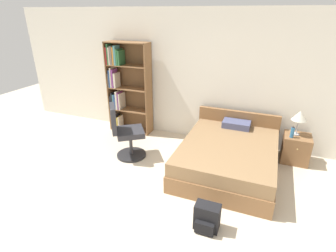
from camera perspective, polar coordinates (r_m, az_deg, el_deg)
wall_back at (r=5.32m, az=8.59°, el=10.26°), size 9.00×0.06×2.60m
bookshelf at (r=5.84m, az=-9.58°, el=8.40°), size 0.94×0.34×1.95m
bed at (r=4.61m, az=13.05°, el=-6.21°), size 1.53×1.97×0.76m
office_chair at (r=4.82m, az=-9.27°, el=-1.66°), size 0.72×0.70×1.02m
nightstand at (r=5.25m, az=26.03°, el=-4.41°), size 0.45×0.46×0.50m
table_lamp at (r=5.05m, az=26.75°, el=1.92°), size 0.26×0.26×0.45m
water_bottle at (r=5.00m, az=25.44°, el=-1.25°), size 0.06×0.06×0.20m
backpack_black at (r=3.47m, az=8.45°, el=-19.16°), size 0.31×0.25×0.35m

